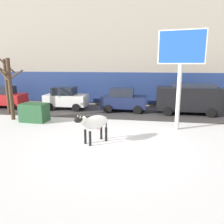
# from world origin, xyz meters

# --- Properties ---
(ground_plane) EXTENTS (120.00, 120.00, 0.00)m
(ground_plane) POSITION_xyz_m (0.00, 0.00, 0.00)
(ground_plane) COLOR white
(road_strip) EXTENTS (60.00, 5.60, 0.01)m
(road_strip) POSITION_xyz_m (0.00, 8.02, 0.00)
(road_strip) COLOR #423F3F
(road_strip) RESTS_ON ground
(building_facade) EXTENTS (44.00, 6.10, 13.00)m
(building_facade) POSITION_xyz_m (0.00, 13.55, 6.48)
(building_facade) COLOR #A39989
(building_facade) RESTS_ON ground
(cow_holstein) EXTENTS (1.51, 1.74, 1.54)m
(cow_holstein) POSITION_xyz_m (-0.95, 0.62, 1.00)
(cow_holstein) COLOR silver
(cow_holstein) RESTS_ON ground
(billboard) EXTENTS (2.51, 0.66, 5.56)m
(billboard) POSITION_xyz_m (3.22, 3.60, 4.31)
(billboard) COLOR silver
(billboard) RESTS_ON ground
(car_red_hatchback) EXTENTS (3.50, 1.93, 1.86)m
(car_red_hatchback) POSITION_xyz_m (-10.86, 7.84, 0.93)
(car_red_hatchback) COLOR red
(car_red_hatchback) RESTS_ON ground
(car_white_hatchback) EXTENTS (3.50, 1.93, 1.86)m
(car_white_hatchback) POSITION_xyz_m (-5.34, 8.13, 0.93)
(car_white_hatchback) COLOR white
(car_white_hatchback) RESTS_ON ground
(car_navy_hatchback) EXTENTS (3.50, 1.93, 1.86)m
(car_navy_hatchback) POSITION_xyz_m (-0.46, 8.05, 0.93)
(car_navy_hatchback) COLOR #19234C
(car_navy_hatchback) RESTS_ON ground
(car_black_van) EXTENTS (4.60, 2.13, 2.32)m
(car_black_van) POSITION_xyz_m (4.46, 7.94, 1.24)
(car_black_van) COLOR black
(car_black_van) RESTS_ON ground
(pedestrian_by_cars) EXTENTS (0.36, 0.24, 1.73)m
(pedestrian_by_cars) POSITION_xyz_m (-5.60, 11.02, 0.88)
(pedestrian_by_cars) COLOR #282833
(pedestrian_by_cars) RESTS_ON ground
(bare_tree_left_lot) EXTENTS (1.26, 1.24, 4.13)m
(bare_tree_left_lot) POSITION_xyz_m (-7.62, 4.10, 2.20)
(bare_tree_left_lot) COLOR #4C3828
(bare_tree_left_lot) RESTS_ON ground
(bare_tree_far_back) EXTENTS (1.32, 0.88, 4.18)m
(bare_tree_far_back) POSITION_xyz_m (-8.93, 5.60, 2.24)
(bare_tree_far_back) COLOR #4C3828
(bare_tree_far_back) RESTS_ON ground
(dumpster) EXTENTS (1.76, 1.19, 1.20)m
(dumpster) POSITION_xyz_m (-5.88, 3.88, 0.60)
(dumpster) COLOR #285633
(dumpster) RESTS_ON ground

